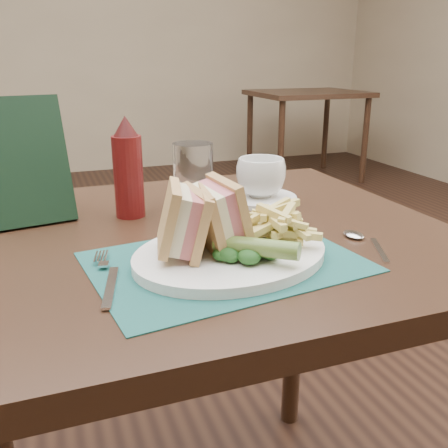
% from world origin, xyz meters
% --- Properties ---
extents(floor, '(7.00, 7.00, 0.00)m').
position_xyz_m(floor, '(0.00, 0.00, 0.00)').
color(floor, black).
rests_on(floor, ground).
extents(wall_back, '(6.00, 0.00, 6.00)m').
position_xyz_m(wall_back, '(0.00, 3.50, 0.00)').
color(wall_back, tan).
rests_on(wall_back, ground).
extents(table_main, '(0.90, 0.75, 0.75)m').
position_xyz_m(table_main, '(0.00, -0.50, 0.38)').
color(table_main, black).
rests_on(table_main, ground).
extents(table_bg_right, '(0.90, 0.75, 0.75)m').
position_xyz_m(table_bg_right, '(1.93, 2.55, 0.38)').
color(table_bg_right, black).
rests_on(table_bg_right, ground).
extents(placemat, '(0.41, 0.32, 0.00)m').
position_xyz_m(placemat, '(0.01, -0.65, 0.75)').
color(placemat, '#174B47').
rests_on(placemat, table_main).
extents(plate, '(0.35, 0.31, 0.01)m').
position_xyz_m(plate, '(0.02, -0.64, 0.76)').
color(plate, white).
rests_on(plate, placemat).
extents(sandwich_half_a, '(0.10, 0.12, 0.10)m').
position_xyz_m(sandwich_half_a, '(-0.06, -0.63, 0.82)').
color(sandwich_half_a, tan).
rests_on(sandwich_half_a, plate).
extents(sandwich_half_b, '(0.09, 0.11, 0.10)m').
position_xyz_m(sandwich_half_b, '(-0.01, -0.63, 0.82)').
color(sandwich_half_b, tan).
rests_on(sandwich_half_b, plate).
extents(kale_garnish, '(0.11, 0.08, 0.03)m').
position_xyz_m(kale_garnish, '(0.03, -0.69, 0.78)').
color(kale_garnish, '#163D16').
rests_on(kale_garnish, plate).
extents(pickle_spear, '(0.11, 0.10, 0.03)m').
position_xyz_m(pickle_spear, '(0.04, -0.70, 0.79)').
color(pickle_spear, '#4B6727').
rests_on(pickle_spear, plate).
extents(fries_pile, '(0.18, 0.20, 0.06)m').
position_xyz_m(fries_pile, '(0.10, -0.63, 0.80)').
color(fries_pile, '#D1C068').
rests_on(fries_pile, plate).
extents(fork, '(0.07, 0.17, 0.01)m').
position_xyz_m(fork, '(-0.16, -0.65, 0.76)').
color(fork, silver).
rests_on(fork, placemat).
extents(spoon, '(0.09, 0.15, 0.01)m').
position_xyz_m(spoon, '(0.25, -0.66, 0.76)').
color(spoon, silver).
rests_on(spoon, table_main).
extents(saucer, '(0.16, 0.16, 0.01)m').
position_xyz_m(saucer, '(0.19, -0.37, 0.76)').
color(saucer, white).
rests_on(saucer, table_main).
extents(coffee_cup, '(0.14, 0.14, 0.08)m').
position_xyz_m(coffee_cup, '(0.19, -0.37, 0.80)').
color(coffee_cup, white).
rests_on(coffee_cup, saucer).
extents(drinking_glass, '(0.10, 0.10, 0.13)m').
position_xyz_m(drinking_glass, '(0.05, -0.38, 0.81)').
color(drinking_glass, white).
rests_on(drinking_glass, table_main).
extents(ketchup_bottle, '(0.06, 0.06, 0.19)m').
position_xyz_m(ketchup_bottle, '(-0.08, -0.38, 0.84)').
color(ketchup_bottle, '#500D0E').
rests_on(ketchup_bottle, table_main).
extents(check_presenter, '(0.15, 0.11, 0.22)m').
position_xyz_m(check_presenter, '(-0.25, -0.35, 0.86)').
color(check_presenter, black).
rests_on(check_presenter, table_main).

